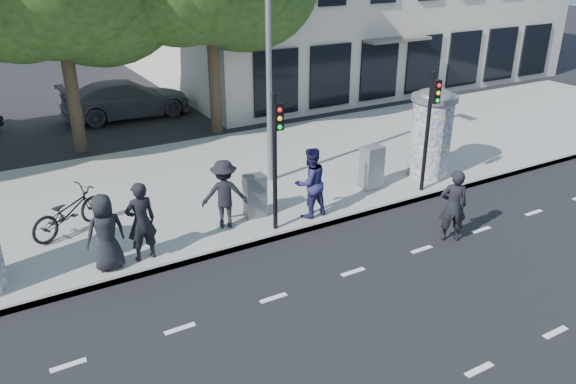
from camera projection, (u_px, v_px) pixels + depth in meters
ground at (395, 304)px, 11.23m from camera, size 120.00×120.00×0.00m
sidewalk at (235, 178)px, 17.15m from camera, size 40.00×8.00×0.15m
curb at (302, 230)px, 14.02m from camera, size 40.00×0.10×0.16m
lane_dash_near at (479, 370)px, 9.49m from camera, size 32.00×0.12×0.01m
lane_dash_far at (353, 272)px, 12.34m from camera, size 32.00×0.12×0.01m
ad_column_right at (431, 131)px, 16.73m from camera, size 1.36×1.36×2.65m
traffic_pole_near at (276, 150)px, 13.07m from camera, size 0.22×0.31×3.40m
traffic_pole_far at (430, 120)px, 15.28m from camera, size 0.22×0.31×3.40m
street_lamp at (269, 19)px, 14.94m from camera, size 0.25×0.93×8.00m
ped_a at (106, 232)px, 11.89m from camera, size 0.90×0.64×1.72m
ped_b at (141, 222)px, 12.23m from camera, size 0.70×0.48×1.84m
ped_c at (310, 183)px, 14.24m from camera, size 0.94×0.75×1.85m
ped_d at (224, 194)px, 13.71m from camera, size 1.28×1.00×1.75m
man_road at (453, 206)px, 13.37m from camera, size 0.79×0.71×1.81m
bicycle at (68, 212)px, 13.55m from camera, size 1.60×2.16×1.08m
cabinet_left at (255, 196)px, 14.38m from camera, size 0.57×0.43×1.12m
cabinet_right at (372, 167)px, 16.07m from camera, size 0.62×0.46×1.25m
car_right at (127, 99)px, 23.39m from camera, size 2.19×5.28×1.53m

